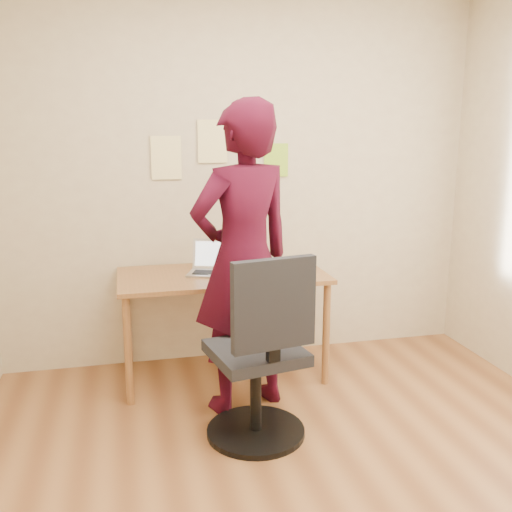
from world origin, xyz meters
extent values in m
cube|color=brown|center=(0.00, 0.00, -0.02)|extent=(3.50, 3.50, 0.04)
cube|color=beige|center=(0.00, 1.77, 1.35)|extent=(3.50, 0.04, 2.70)
cube|color=brown|center=(-0.22, 1.38, 0.72)|extent=(1.40, 0.70, 0.03)
cylinder|color=brown|center=(-0.87, 1.08, 0.35)|extent=(0.05, 0.05, 0.71)
cylinder|color=brown|center=(0.43, 1.08, 0.35)|extent=(0.05, 0.05, 0.71)
cylinder|color=brown|center=(-0.87, 1.68, 0.35)|extent=(0.05, 0.05, 0.71)
cylinder|color=brown|center=(0.43, 1.68, 0.35)|extent=(0.05, 0.05, 0.71)
cube|color=#B0B0B7|center=(-0.30, 1.37, 0.75)|extent=(0.35, 0.30, 0.01)
cube|color=black|center=(-0.30, 1.37, 0.76)|extent=(0.27, 0.19, 0.00)
cube|color=#B0B0B7|center=(-0.26, 1.50, 0.85)|extent=(0.30, 0.16, 0.20)
cube|color=white|center=(-0.26, 1.50, 0.85)|extent=(0.26, 0.13, 0.16)
cube|color=white|center=(0.17, 1.24, 0.74)|extent=(0.24, 0.31, 0.00)
cube|color=black|center=(0.01, 1.17, 0.74)|extent=(0.08, 0.14, 0.01)
cube|color=#3F4C59|center=(0.01, 1.17, 0.75)|extent=(0.07, 0.11, 0.00)
cube|color=#F8E494|center=(-0.54, 1.74, 1.50)|extent=(0.21, 0.00, 0.30)
cube|color=#F8E494|center=(-0.21, 1.74, 1.62)|extent=(0.21, 0.00, 0.30)
cube|color=#94C92D|center=(0.25, 1.74, 1.48)|extent=(0.18, 0.00, 0.24)
cube|color=black|center=(-0.18, 0.55, 0.50)|extent=(0.55, 0.55, 0.06)
cube|color=black|center=(-0.14, 0.32, 0.84)|extent=(0.45, 0.14, 0.47)
cube|color=black|center=(-0.14, 0.33, 0.60)|extent=(0.07, 0.05, 0.13)
cylinder|color=black|center=(-0.18, 0.55, 0.24)|extent=(0.06, 0.06, 0.47)
cylinder|color=black|center=(-0.18, 0.55, 0.02)|extent=(0.56, 0.56, 0.03)
imported|color=#330715|center=(-0.17, 0.91, 0.94)|extent=(0.80, 0.65, 1.88)
camera|label=1|loc=(-0.86, -2.33, 1.71)|focal=40.00mm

